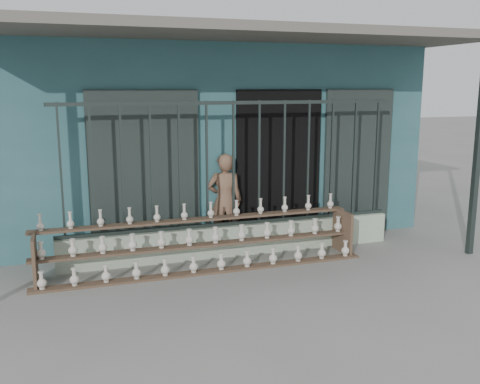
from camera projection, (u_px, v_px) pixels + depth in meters
name	position (u px, v px, depth m)	size (l,w,h in m)	color
ground	(265.00, 285.00, 6.70)	(60.00, 60.00, 0.00)	slate
workshop_building	(188.00, 130.00, 10.33)	(7.40, 6.60, 3.21)	#2C575D
parapet_wall	(234.00, 240.00, 7.87)	(5.00, 0.20, 0.45)	#A7B89E
security_fence	(233.00, 164.00, 7.65)	(5.00, 0.04, 1.80)	#283330
shelf_rack	(203.00, 242.00, 7.28)	(4.50, 0.68, 0.85)	brown
elderly_woman	(225.00, 201.00, 8.13)	(0.53, 0.35, 1.46)	brown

